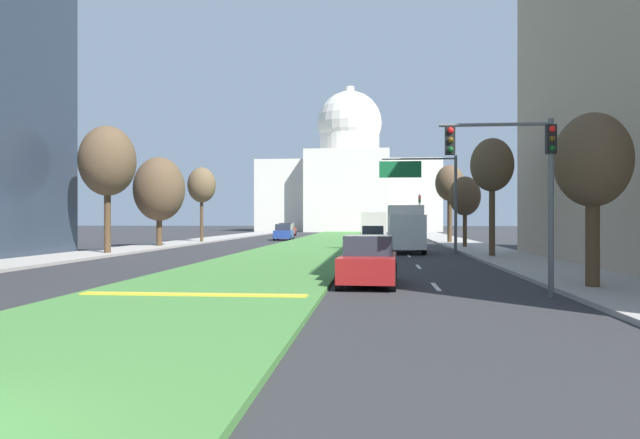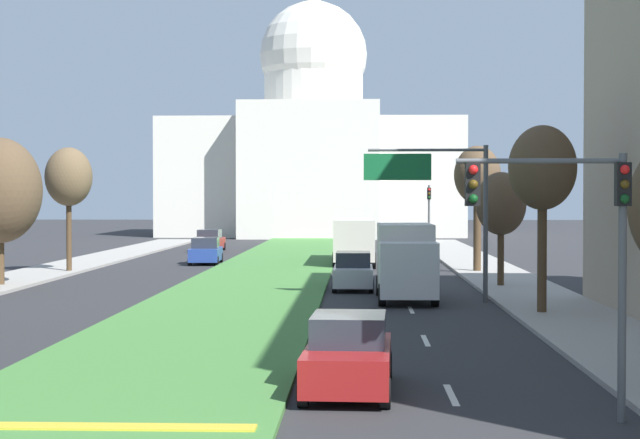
% 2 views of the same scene
% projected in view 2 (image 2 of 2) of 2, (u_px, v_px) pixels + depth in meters
% --- Properties ---
extents(ground_plane, '(260.00, 260.00, 0.00)m').
position_uv_depth(ground_plane, '(274.00, 268.00, 61.16)').
color(ground_plane, '#2B2B2D').
extents(grass_median, '(7.20, 98.14, 0.14)m').
position_uv_depth(grass_median, '(266.00, 274.00, 55.71)').
color(grass_median, '#427A38').
rests_on(grass_median, ground_plane).
extents(median_curb_nose, '(6.48, 0.50, 0.04)m').
position_uv_depth(median_curb_nose, '(79.00, 426.00, 18.31)').
color(median_curb_nose, gold).
rests_on(median_curb_nose, grass_median).
extents(lane_dashes_right, '(0.16, 54.85, 0.01)m').
position_uv_depth(lane_dashes_right, '(402.00, 291.00, 46.13)').
color(lane_dashes_right, silver).
rests_on(lane_dashes_right, ground_plane).
extents(sidewalk_left, '(4.00, 98.14, 0.15)m').
position_uv_depth(sidewalk_left, '(7.00, 281.00, 50.73)').
color(sidewalk_left, '#9E9991').
rests_on(sidewalk_left, ground_plane).
extents(sidewalk_right, '(4.00, 98.14, 0.15)m').
position_uv_depth(sidewalk_right, '(511.00, 283.00, 49.79)').
color(sidewalk_right, '#9E9991').
rests_on(sidewalk_right, ground_plane).
extents(capitol_building, '(33.40, 22.81, 27.69)m').
position_uv_depth(capitol_building, '(313.00, 153.00, 114.59)').
color(capitol_building, silver).
rests_on(capitol_building, ground_plane).
extents(traffic_light_near_right, '(3.34, 0.35, 5.20)m').
position_uv_depth(traffic_light_near_right, '(579.00, 226.00, 19.31)').
color(traffic_light_near_right, '#515456').
rests_on(traffic_light_near_right, ground_plane).
extents(traffic_light_far_right, '(0.28, 0.35, 5.20)m').
position_uv_depth(traffic_light_far_right, '(429.00, 212.00, 71.53)').
color(traffic_light_far_right, '#515456').
rests_on(traffic_light_far_right, ground_plane).
extents(overhead_guide_sign, '(5.15, 0.20, 6.50)m').
position_uv_depth(overhead_guide_sign, '(441.00, 190.00, 41.51)').
color(overhead_guide_sign, '#515456').
rests_on(overhead_guide_sign, ground_plane).
extents(street_tree_right_mid, '(2.48, 2.48, 6.98)m').
position_uv_depth(street_tree_right_mid, '(542.00, 170.00, 36.55)').
color(street_tree_right_mid, '#4C3823').
rests_on(street_tree_right_mid, ground_plane).
extents(street_tree_right_far, '(2.41, 2.41, 5.55)m').
position_uv_depth(street_tree_right_far, '(501.00, 204.00, 47.69)').
color(street_tree_right_far, '#4C3823').
rests_on(street_tree_right_far, ground_plane).
extents(street_tree_left_distant, '(2.67, 2.67, 7.18)m').
position_uv_depth(street_tree_left_distant, '(69.00, 178.00, 57.05)').
color(street_tree_left_distant, '#4C3823').
rests_on(street_tree_left_distant, ground_plane).
extents(street_tree_right_distant, '(2.66, 2.66, 7.27)m').
position_uv_depth(street_tree_right_distant, '(477.00, 177.00, 57.10)').
color(street_tree_right_distant, '#4C3823').
rests_on(street_tree_right_distant, ground_plane).
extents(sedan_lead_stopped, '(2.09, 4.46, 1.72)m').
position_uv_depth(sedan_lead_stopped, '(348.00, 356.00, 22.43)').
color(sedan_lead_stopped, maroon).
rests_on(sedan_lead_stopped, ground_plane).
extents(sedan_midblock, '(1.90, 4.49, 1.76)m').
position_uv_depth(sedan_midblock, '(353.00, 272.00, 47.18)').
color(sedan_midblock, '#BCBCC1').
rests_on(sedan_midblock, ground_plane).
extents(sedan_distant, '(2.11, 4.25, 1.74)m').
position_uv_depth(sedan_distant, '(206.00, 252.00, 64.91)').
color(sedan_distant, navy).
rests_on(sedan_distant, ground_plane).
extents(sedan_far_horizon, '(2.05, 4.32, 1.75)m').
position_uv_depth(sedan_far_horizon, '(210.00, 241.00, 80.26)').
color(sedan_far_horizon, maroon).
rests_on(sedan_far_horizon, ground_plane).
extents(box_truck_delivery, '(2.40, 6.40, 3.20)m').
position_uv_depth(box_truck_delivery, '(406.00, 261.00, 42.20)').
color(box_truck_delivery, silver).
rests_on(box_truck_delivery, ground_plane).
extents(city_bus, '(2.62, 11.00, 2.95)m').
position_uv_depth(city_bus, '(354.00, 237.00, 64.99)').
color(city_bus, beige).
rests_on(city_bus, ground_plane).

